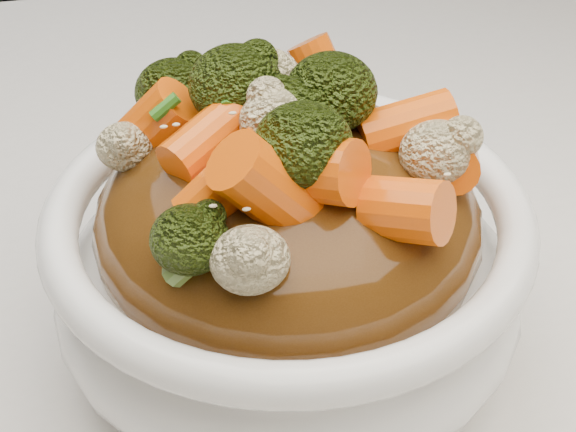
{
  "coord_description": "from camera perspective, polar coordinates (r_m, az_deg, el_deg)",
  "views": [
    {
      "loc": [
        -0.09,
        -0.31,
        1.04
      ],
      "look_at": [
        -0.04,
        -0.03,
        0.82
      ],
      "focal_mm": 55.0,
      "sensor_mm": 36.0,
      "label": 1
    }
  ],
  "objects": [
    {
      "name": "carrots",
      "position": [
        0.34,
        0.0,
        7.59
      ],
      "size": [
        0.17,
        0.17,
        0.05
      ],
      "primitive_type": null,
      "rotation": [
        0.0,
        0.0,
        -0.04
      ],
      "color": "#FC5F08",
      "rests_on": "sauce_base"
    },
    {
      "name": "sauce_base",
      "position": [
        0.37,
        0.0,
        -0.35
      ],
      "size": [
        0.17,
        0.17,
        0.09
      ],
      "primitive_type": "ellipsoid",
      "rotation": [
        0.0,
        0.0,
        -0.04
      ],
      "color": "#4D2B0D",
      "rests_on": "bowl"
    },
    {
      "name": "broccoli",
      "position": [
        0.34,
        0.0,
        7.45
      ],
      "size": [
        0.17,
        0.17,
        0.04
      ],
      "primitive_type": null,
      "rotation": [
        0.0,
        0.0,
        -0.04
      ],
      "color": "black",
      "rests_on": "sauce_base"
    },
    {
      "name": "scallions",
      "position": [
        0.34,
        0.0,
        7.73
      ],
      "size": [
        0.13,
        0.13,
        0.02
      ],
      "primitive_type": null,
      "rotation": [
        0.0,
        0.0,
        -0.04
      ],
      "color": "#2D711A",
      "rests_on": "sauce_base"
    },
    {
      "name": "bowl",
      "position": [
        0.39,
        0.0,
        -3.61
      ],
      "size": [
        0.21,
        0.21,
        0.08
      ],
      "primitive_type": null,
      "rotation": [
        0.0,
        0.0,
        -0.04
      ],
      "color": "white",
      "rests_on": "tablecloth"
    },
    {
      "name": "cauliflower",
      "position": [
        0.34,
        0.0,
        7.17
      ],
      "size": [
        0.17,
        0.17,
        0.03
      ],
      "primitive_type": null,
      "rotation": [
        0.0,
        0.0,
        -0.04
      ],
      "color": "beige",
      "rests_on": "sauce_base"
    },
    {
      "name": "tablecloth",
      "position": [
        0.45,
        3.76,
        -6.68
      ],
      "size": [
        1.2,
        0.8,
        0.04
      ],
      "primitive_type": "cube",
      "color": "silver",
      "rests_on": "dining_table"
    },
    {
      "name": "sesame_seeds",
      "position": [
        0.34,
        0.0,
        7.73
      ],
      "size": [
        0.15,
        0.15,
        0.01
      ],
      "primitive_type": null,
      "rotation": [
        0.0,
        0.0,
        -0.04
      ],
      "color": "beige",
      "rests_on": "sauce_base"
    }
  ]
}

